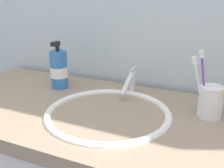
% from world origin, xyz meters
% --- Properties ---
extents(tiled_wall_back, '(2.47, 0.04, 2.40)m').
position_xyz_m(tiled_wall_back, '(0.00, 0.31, 1.20)').
color(tiled_wall_back, silver).
rests_on(tiled_wall_back, ground).
extents(sink_basin, '(0.40, 0.40, 0.09)m').
position_xyz_m(sink_basin, '(0.02, -0.02, 0.85)').
color(sink_basin, white).
rests_on(sink_basin, vanity_counter).
extents(faucet, '(0.02, 0.14, 0.10)m').
position_xyz_m(faucet, '(0.02, 0.17, 0.93)').
color(faucet, silver).
rests_on(faucet, sink_basin).
extents(toothbrush_cup, '(0.07, 0.07, 0.10)m').
position_xyz_m(toothbrush_cup, '(0.31, 0.10, 0.93)').
color(toothbrush_cup, white).
rests_on(toothbrush_cup, vanity_counter).
extents(toothbrush_purple, '(0.04, 0.02, 0.20)m').
position_xyz_m(toothbrush_purple, '(0.28, 0.10, 1.00)').
color(toothbrush_purple, purple).
rests_on(toothbrush_purple, toothbrush_cup).
extents(toothbrush_white, '(0.05, 0.03, 0.19)m').
position_xyz_m(toothbrush_white, '(0.27, 0.08, 0.99)').
color(toothbrush_white, white).
rests_on(toothbrush_white, toothbrush_cup).
extents(soap_dispenser, '(0.07, 0.07, 0.19)m').
position_xyz_m(soap_dispenser, '(-0.26, 0.12, 0.96)').
color(soap_dispenser, '#3372BF').
rests_on(soap_dispenser, vanity_counter).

